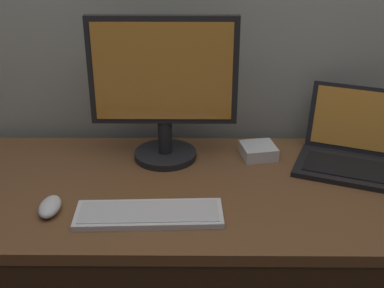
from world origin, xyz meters
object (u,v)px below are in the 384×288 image
(laptop_black, at_px, (354,155))
(wired_keyboard, at_px, (149,214))
(external_monitor, at_px, (164,90))
(computer_mouse, at_px, (50,207))
(external_drive_box, at_px, (258,151))

(laptop_black, height_order, wired_keyboard, laptop_black)
(wired_keyboard, bearing_deg, external_monitor, 85.84)
(laptop_black, xyz_separation_m, external_monitor, (-0.62, 0.04, 0.21))
(external_monitor, distance_m, computer_mouse, 0.50)
(computer_mouse, bearing_deg, external_monitor, 47.44)
(laptop_black, distance_m, external_monitor, 0.65)
(wired_keyboard, bearing_deg, laptop_black, 25.45)
(external_monitor, bearing_deg, external_drive_box, 3.67)
(external_monitor, height_order, computer_mouse, external_monitor)
(external_monitor, relative_size, computer_mouse, 4.43)
(computer_mouse, distance_m, external_drive_box, 0.71)
(laptop_black, xyz_separation_m, wired_keyboard, (-0.64, -0.31, -0.03))
(external_drive_box, bearing_deg, computer_mouse, -150.57)
(external_monitor, xyz_separation_m, external_drive_box, (0.31, 0.02, -0.22))
(external_monitor, distance_m, wired_keyboard, 0.42)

